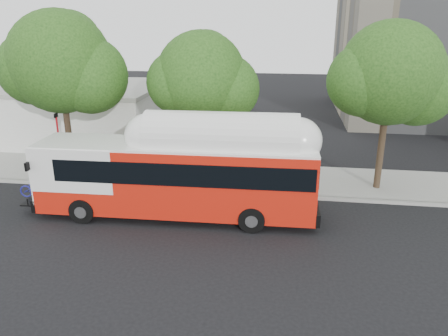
% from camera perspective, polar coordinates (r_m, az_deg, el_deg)
% --- Properties ---
extents(ground, '(120.00, 120.00, 0.00)m').
position_cam_1_polar(ground, '(20.64, -3.20, -7.42)').
color(ground, black).
rests_on(ground, ground).
extents(sidewalk, '(60.00, 5.00, 0.15)m').
position_cam_1_polar(sidewalk, '(26.50, -0.45, -1.08)').
color(sidewalk, gray).
rests_on(sidewalk, ground).
extents(curb_strip, '(60.00, 0.30, 0.15)m').
position_cam_1_polar(curb_strip, '(24.11, -1.39, -3.18)').
color(curb_strip, gray).
rests_on(curb_strip, ground).
extents(red_curb_segment, '(10.00, 0.32, 0.16)m').
position_cam_1_polar(red_curb_segment, '(24.75, -8.26, -2.76)').
color(red_curb_segment, maroon).
rests_on(red_curb_segment, ground).
extents(street_tree_left, '(6.67, 5.80, 9.74)m').
position_cam_1_polar(street_tree_left, '(26.80, -19.61, 12.44)').
color(street_tree_left, '#2D2116').
rests_on(street_tree_left, ground).
extents(street_tree_mid, '(5.75, 5.00, 8.62)m').
position_cam_1_polar(street_tree_mid, '(24.77, -2.03, 11.41)').
color(street_tree_mid, '#2D2116').
rests_on(street_tree_mid, ground).
extents(street_tree_right, '(6.21, 5.40, 9.18)m').
position_cam_1_polar(street_tree_right, '(24.79, 21.80, 10.92)').
color(street_tree_right, '#2D2116').
rests_on(street_tree_right, ground).
extents(low_commercial_bldg, '(16.20, 10.20, 4.25)m').
position_cam_1_polar(low_commercial_bldg, '(37.36, -20.49, 6.98)').
color(low_commercial_bldg, silver).
rests_on(low_commercial_bldg, ground).
extents(transit_bus, '(14.19, 3.29, 4.18)m').
position_cam_1_polar(transit_bus, '(20.90, -6.01, -1.32)').
color(transit_bus, red).
rests_on(transit_bus, ground).
extents(signal_pole, '(0.12, 0.39, 4.07)m').
position_cam_1_polar(signal_pole, '(27.05, -20.64, 2.58)').
color(signal_pole, red).
rests_on(signal_pole, ground).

